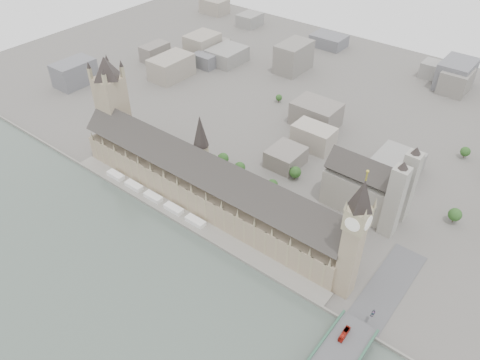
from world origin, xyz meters
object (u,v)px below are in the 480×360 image
Objects in this scene: victoria_tower at (112,102)px; red_bus_north at (344,334)px; palace_of_westminster at (207,183)px; car_approach at (373,314)px; elizabeth_tower at (355,232)px; westminster_abbey at (368,188)px.

red_bus_north is (280.62, -57.00, -43.23)m from victoria_tower.
palace_of_westminster is 168.04m from car_approach.
car_approach is (165.77, -24.94, -11.69)m from palace_of_westminster.
elizabeth_tower is 8.69× the size of red_bus_north.
elizabeth_tower is 260.64m from victoria_tower.
car_approach is (7.15, 25.76, -0.96)m from red_bus_north.
elizabeth_tower is (138.00, -11.70, 35.38)m from palace_of_westminster.
westminster_abbey is at bearing 114.51° from car_approach.
palace_of_westminster is at bearing 175.15° from elizabeth_tower.
palace_of_westminster is at bearing 167.27° from car_approach.
westminster_abbey is 135.36m from red_bus_north.
victoria_tower is at bearing 166.32° from red_bus_north.
victoria_tower is 289.59m from red_bus_north.
westminster_abbey is 115.13m from car_approach.
red_bus_north is at bearing -17.73° from palace_of_westminster.
victoria_tower reaches higher than car_approach.
palace_of_westminster is 2.47× the size of elizabeth_tower.
elizabeth_tower is 96.91m from westminster_abbey.
palace_of_westminster is 142.94m from elizabeth_tower.
palace_of_westminster is 21.43× the size of red_bus_north.
elizabeth_tower reaches higher than westminster_abbey.
victoria_tower reaches higher than palace_of_westminster.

